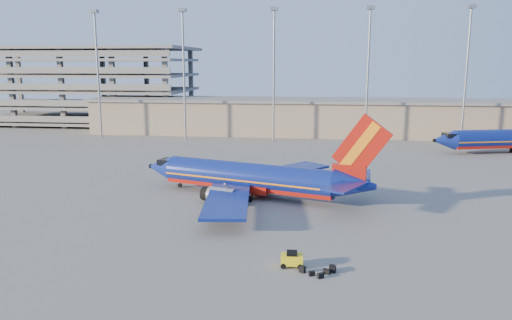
% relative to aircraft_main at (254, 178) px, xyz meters
% --- Properties ---
extents(ground, '(220.00, 220.00, 0.00)m').
position_rel_aircraft_main_xyz_m(ground, '(3.39, 0.78, -2.45)').
color(ground, slate).
rests_on(ground, ground).
extents(terminal_building, '(122.00, 16.00, 8.50)m').
position_rel_aircraft_main_xyz_m(terminal_building, '(13.39, 58.78, 1.86)').
color(terminal_building, gray).
rests_on(terminal_building, ground).
extents(parking_garage, '(62.00, 32.00, 21.40)m').
position_rel_aircraft_main_xyz_m(parking_garage, '(-58.61, 74.82, 9.28)').
color(parking_garage, slate).
rests_on(parking_garage, ground).
extents(light_mast_row, '(101.60, 1.60, 28.65)m').
position_rel_aircraft_main_xyz_m(light_mast_row, '(8.39, 46.78, 15.10)').
color(light_mast_row, gray).
rests_on(light_mast_row, ground).
extents(aircraft_main, '(32.83, 31.07, 11.48)m').
position_rel_aircraft_main_xyz_m(aircraft_main, '(0.00, 0.00, 0.00)').
color(aircraft_main, navy).
rests_on(aircraft_main, ground).
extents(baggage_tug, '(1.93, 1.20, 1.36)m').
position_rel_aircraft_main_xyz_m(baggage_tug, '(6.15, -22.23, -1.74)').
color(baggage_tug, yellow).
rests_on(baggage_tug, ground).
extents(luggage_pile, '(3.12, 2.13, 0.55)m').
position_rel_aircraft_main_xyz_m(luggage_pile, '(8.65, -23.34, -2.22)').
color(luggage_pile, black).
rests_on(luggage_pile, ground).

